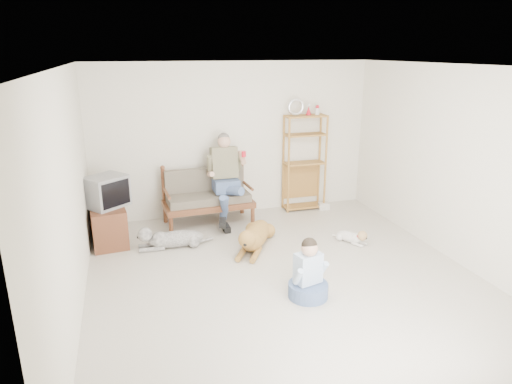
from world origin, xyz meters
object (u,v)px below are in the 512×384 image
object	(u,v)px
loveseat	(207,195)
tv_stand	(108,224)
etagere	(304,162)
golden_retriever	(254,236)

from	to	relation	value
loveseat	tv_stand	world-z (taller)	loveseat
loveseat	etagere	bearing A→B (deg)	2.72
loveseat	etagere	distance (m)	1.91
tv_stand	golden_retriever	world-z (taller)	tv_stand
loveseat	tv_stand	xyz separation A→B (m)	(-1.65, -0.43, -0.19)
loveseat	golden_retriever	world-z (taller)	loveseat
loveseat	etagere	size ratio (longest dim) A/B	0.74
etagere	tv_stand	size ratio (longest dim) A/B	2.18
tv_stand	etagere	bearing A→B (deg)	4.35
etagere	tv_stand	xyz separation A→B (m)	(-3.50, -0.62, -0.61)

